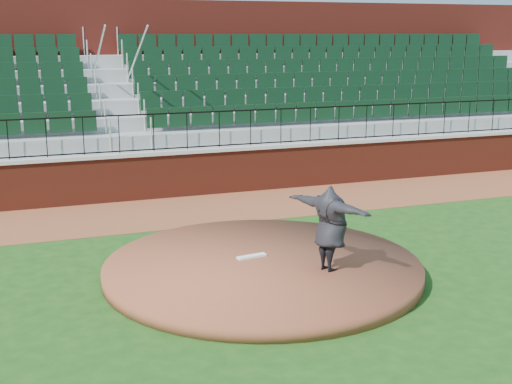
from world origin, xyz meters
TOP-DOWN VIEW (x-y plane):
  - ground at (0.00, 0.00)m, footprint 90.00×90.00m
  - warning_track at (0.00, 5.40)m, footprint 34.00×3.20m
  - field_wall at (0.00, 7.00)m, footprint 34.00×0.35m
  - wall_cap at (0.00, 7.00)m, footprint 34.00×0.45m
  - wall_railing at (0.00, 7.00)m, footprint 34.00×0.05m
  - seating_stands at (0.00, 9.72)m, footprint 34.00×5.10m
  - concourse_wall at (0.00, 12.52)m, footprint 34.00×0.50m
  - pitchers_mound at (-0.31, 0.28)m, footprint 5.92×5.92m
  - pitching_rubber at (-0.41, 0.61)m, footprint 0.60×0.23m
  - pitcher at (0.67, -0.54)m, footprint 1.18×1.98m

SIDE VIEW (x-z plane):
  - ground at x=0.00m, z-range 0.00..0.00m
  - warning_track at x=0.00m, z-range 0.00..0.01m
  - pitchers_mound at x=-0.31m, z-range 0.00..0.25m
  - pitching_rubber at x=-0.41m, z-range 0.25..0.29m
  - field_wall at x=0.00m, z-range 0.00..1.20m
  - pitcher at x=0.67m, z-range 0.25..1.81m
  - wall_cap at x=0.00m, z-range 1.20..1.30m
  - wall_railing at x=0.00m, z-range 1.30..2.30m
  - seating_stands at x=0.00m, z-range 0.00..4.60m
  - concourse_wall at x=0.00m, z-range 0.00..5.50m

